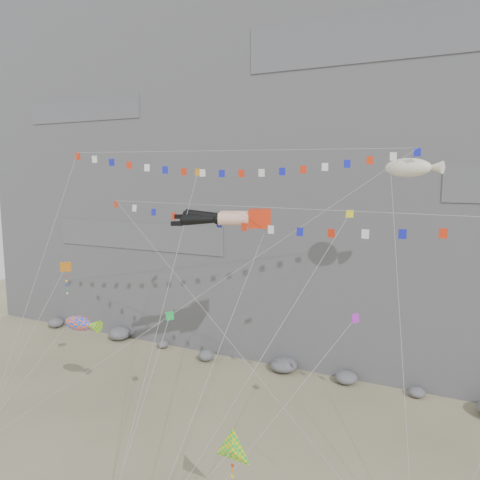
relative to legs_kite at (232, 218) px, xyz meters
The scene contains 14 objects.
ground 17.08m from the legs_kite, 86.36° to the right, with size 120.00×120.00×0.00m, color #9C8E6B.
cliff 26.71m from the legs_kite, 88.98° to the left, with size 80.00×28.00×50.00m, color slate.
talus_boulders 18.00m from the legs_kite, 87.44° to the left, with size 60.00×3.00×1.20m, color slate, non-canonical shape.
legs_kite is the anchor object (origin of this frame).
flag_banner_upper 4.97m from the legs_kite, 121.68° to the left, with size 26.54×14.29×27.27m.
flag_banner_lower 5.08m from the legs_kite, 19.28° to the right, with size 31.89×10.03×20.71m.
harlequin_kite 13.77m from the legs_kite, 161.83° to the right, with size 3.27×7.79×13.62m.
fish_windsock 14.31m from the legs_kite, 156.74° to the right, with size 5.81×7.17×10.59m.
delta_kite 16.26m from the legs_kite, 63.47° to the right, with size 5.15×4.06×7.50m.
blimp_windsock 12.79m from the legs_kite, 20.74° to the left, with size 4.84×13.73×22.97m.
small_kite_a 4.55m from the legs_kite, 169.11° to the left, with size 3.69×15.58×24.27m.
small_kite_b 11.55m from the legs_kite, 18.31° to the right, with size 7.53×10.34×15.61m.
small_kite_c 8.67m from the legs_kite, 104.77° to the right, with size 2.36×9.89×13.39m.
small_kite_d 8.24m from the legs_kite, ahead, with size 7.26×14.72×22.38m.
Camera 1 is at (14.84, -23.27, 18.68)m, focal length 35.00 mm.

